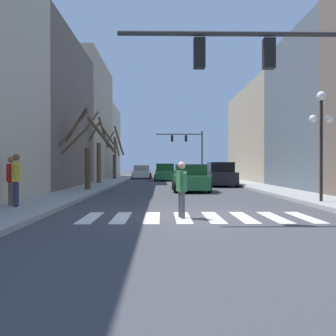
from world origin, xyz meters
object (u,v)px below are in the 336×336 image
Objects in this scene: street_tree_right_far at (85,151)px; street_tree_right_mid at (115,156)px; pedestrian_waiting_at_curb at (11,176)px; street_lamp_right_corner at (321,123)px; traffic_signal_far at (189,144)px; car_parked_left_far at (200,172)px; car_at_intersection at (165,173)px; car_parked_right_near at (191,179)px; car_parked_right_mid at (142,172)px; pedestrian_crossing_street at (16,175)px; pedestrian_near_right_corner at (182,185)px; traffic_signal_near at (280,74)px; street_tree_left_far at (98,150)px; car_driving_away_lane at (220,175)px.

street_tree_right_far is 18.76m from street_tree_right_mid.
street_lamp_right_corner is at bearing -120.18° from pedestrian_waiting_at_curb.
traffic_signal_far is at bearing 94.17° from street_lamp_right_corner.
street_lamp_right_corner is 0.93× the size of car_parked_left_far.
pedestrian_waiting_at_curb is at bearing -12.15° from car_at_intersection.
pedestrian_waiting_at_curb is (-6.91, -9.65, 0.40)m from car_parked_right_near.
car_parked_right_mid is 5.24m from street_tree_right_mid.
street_lamp_right_corner is 0.76× the size of street_tree_right_mid.
pedestrian_near_right_corner is at bearing 58.57° from pedestrian_crossing_street.
traffic_signal_near is 1.10× the size of traffic_signal_far.
street_tree_right_far reaches higher than pedestrian_crossing_street.
traffic_signal_far is 12.02m from car_at_intersection.
car_parked_left_far is at bearing -20.17° from pedestrian_near_right_corner.
street_tree_right_far is at bearing 95.08° from car_parked_right_near.
car_parked_right_near is 12.00m from pedestrian_crossing_street.
pedestrian_near_right_corner is at bearing -74.38° from street_tree_left_far.
car_parked_right_mid is (-6.62, 1.42, -0.05)m from car_parked_left_far.
car_at_intersection is at bearing -156.96° from car_parked_right_mid.
traffic_signal_near reaches higher than car_parked_right_near.
street_tree_left_far reaches higher than pedestrian_crossing_street.
street_tree_right_far is at bearing 124.91° from car_driving_away_lane.
car_at_intersection is at bearing -49.47° from pedestrian_waiting_at_curb.
car_at_intersection is (-3.18, -11.05, -3.50)m from traffic_signal_far.
traffic_signal_near reaches higher than street_tree_right_far.
pedestrian_crossing_street is (0.30, -0.35, 0.05)m from pedestrian_waiting_at_curb.
traffic_signal_near is 3.91× the size of pedestrian_waiting_at_curb.
traffic_signal_near reaches higher than street_lamp_right_corner.
street_tree_left_far reaches higher than car_driving_away_lane.
pedestrian_waiting_at_curb is at bearing -94.78° from street_tree_right_far.
street_tree_right_mid is (0.00, 28.21, 1.36)m from pedestrian_crossing_street.
car_parked_right_near is at bearing 97.36° from traffic_signal_near.
car_parked_right_near is 1.06× the size of car_parked_left_far.
car_at_intersection is at bearing 156.26° from pedestrian_crossing_street.
street_tree_left_far reaches higher than street_tree_right_far.
street_tree_right_far is 0.83× the size of street_tree_left_far.
car_parked_right_mid is at bearing 99.10° from traffic_signal_near.
traffic_signal_far is 1.30× the size of car_driving_away_lane.
car_parked_right_near is at bearing 172.73° from car_parked_left_far.
street_tree_left_far is at bearing 93.75° from street_tree_right_far.
pedestrian_waiting_at_curb reaches higher than car_driving_away_lane.
traffic_signal_near is 12.81m from car_parked_right_near.
street_tree_left_far is (-5.36, -8.24, 1.99)m from car_at_intersection.
pedestrian_waiting_at_curb reaches higher than car_parked_right_near.
pedestrian_crossing_street is 0.37× the size of street_tree_right_far.
car_parked_right_mid is 32.45m from pedestrian_crossing_street.
car_parked_right_mid is at bearing -42.60° from pedestrian_waiting_at_curb.
traffic_signal_far reaches higher than street_tree_right_far.
street_tree_right_far is 8.54m from street_tree_left_far.
pedestrian_near_right_corner is 12.47m from street_tree_right_far.
street_lamp_right_corner reaches higher than car_parked_left_far.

